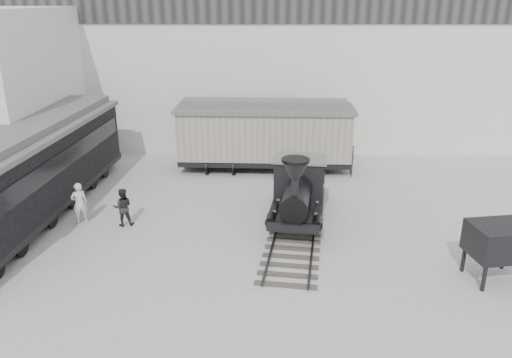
{
  "coord_description": "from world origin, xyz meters",
  "views": [
    {
      "loc": [
        0.09,
        -16.86,
        9.44
      ],
      "look_at": [
        -0.32,
        3.59,
        2.0
      ],
      "focal_mm": 35.0,
      "sensor_mm": 36.0,
      "label": 1
    }
  ],
  "objects_px": {
    "boxcar": "(264,134)",
    "coal_hopper": "(498,245)",
    "visitor_b": "(123,207)",
    "passenger_coach": "(38,167)",
    "locomotive": "(298,193)",
    "visitor_a": "(80,203)"
  },
  "relations": [
    {
      "from": "locomotive",
      "to": "passenger_coach",
      "type": "relative_size",
      "value": 0.69
    },
    {
      "from": "visitor_b",
      "to": "boxcar",
      "type": "bearing_deg",
      "value": -140.27
    },
    {
      "from": "coal_hopper",
      "to": "boxcar",
      "type": "bearing_deg",
      "value": 114.9
    },
    {
      "from": "locomotive",
      "to": "boxcar",
      "type": "relative_size",
      "value": 1.02
    },
    {
      "from": "locomotive",
      "to": "visitor_a",
      "type": "relative_size",
      "value": 5.42
    },
    {
      "from": "locomotive",
      "to": "visitor_b",
      "type": "bearing_deg",
      "value": -167.47
    },
    {
      "from": "boxcar",
      "to": "visitor_b",
      "type": "xyz_separation_m",
      "value": [
        -6.15,
        -7.78,
        -1.29
      ]
    },
    {
      "from": "visitor_b",
      "to": "locomotive",
      "type": "bearing_deg",
      "value": 172.9
    },
    {
      "from": "visitor_a",
      "to": "coal_hopper",
      "type": "xyz_separation_m",
      "value": [
        16.29,
        -4.39,
        0.42
      ]
    },
    {
      "from": "passenger_coach",
      "to": "boxcar",
      "type": "bearing_deg",
      "value": 34.82
    },
    {
      "from": "passenger_coach",
      "to": "visitor_a",
      "type": "xyz_separation_m",
      "value": [
        2.2,
        -1.23,
        -1.24
      ]
    },
    {
      "from": "visitor_a",
      "to": "coal_hopper",
      "type": "distance_m",
      "value": 16.87
    },
    {
      "from": "coal_hopper",
      "to": "passenger_coach",
      "type": "bearing_deg",
      "value": 153.69
    },
    {
      "from": "locomotive",
      "to": "coal_hopper",
      "type": "xyz_separation_m",
      "value": [
        6.65,
        -4.87,
        0.06
      ]
    },
    {
      "from": "locomotive",
      "to": "visitor_a",
      "type": "height_order",
      "value": "locomotive"
    },
    {
      "from": "passenger_coach",
      "to": "visitor_b",
      "type": "xyz_separation_m",
      "value": [
        4.15,
        -1.4,
        -1.33
      ]
    },
    {
      "from": "locomotive",
      "to": "boxcar",
      "type": "height_order",
      "value": "boxcar"
    },
    {
      "from": "passenger_coach",
      "to": "visitor_b",
      "type": "bearing_deg",
      "value": -15.55
    },
    {
      "from": "boxcar",
      "to": "coal_hopper",
      "type": "height_order",
      "value": "boxcar"
    },
    {
      "from": "locomotive",
      "to": "visitor_a",
      "type": "distance_m",
      "value": 9.66
    },
    {
      "from": "boxcar",
      "to": "coal_hopper",
      "type": "xyz_separation_m",
      "value": [
        8.19,
        -12.0,
        -0.77
      ]
    },
    {
      "from": "coal_hopper",
      "to": "visitor_b",
      "type": "bearing_deg",
      "value": 154.19
    }
  ]
}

